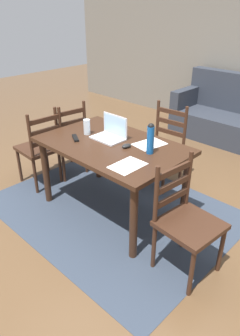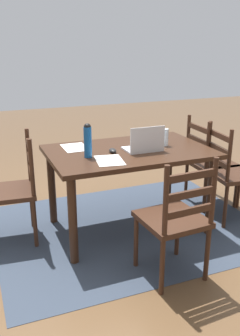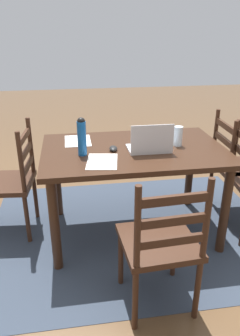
{
  "view_description": "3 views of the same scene",
  "coord_description": "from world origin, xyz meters",
  "px_view_note": "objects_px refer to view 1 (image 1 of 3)",
  "views": [
    {
      "loc": [
        2.0,
        -1.96,
        1.98
      ],
      "look_at": [
        0.04,
        0.07,
        0.48
      ],
      "focal_mm": 33.73,
      "sensor_mm": 36.0,
      "label": 1
    },
    {
      "loc": [
        1.25,
        2.88,
        1.66
      ],
      "look_at": [
        0.05,
        -0.1,
        0.57
      ],
      "focal_mm": 39.38,
      "sensor_mm": 36.0,
      "label": 2
    },
    {
      "loc": [
        0.48,
        2.37,
        1.65
      ],
      "look_at": [
        0.12,
        0.05,
        0.63
      ],
      "focal_mm": 35.09,
      "sensor_mm": 36.0,
      "label": 3
    }
  ],
  "objects_px": {
    "dining_table": "(112,153)",
    "couch": "(233,118)",
    "chair_right_near": "(186,221)",
    "tv_remote": "(75,138)",
    "chair_far_head": "(162,147)",
    "chair_left_near": "(41,148)",
    "drinking_glass": "(87,127)",
    "laptop": "(111,133)",
    "computer_mouse": "(126,146)",
    "chair_left_far": "(66,139)",
    "water_bottle": "(150,138)"
  },
  "relations": [
    {
      "from": "dining_table",
      "to": "chair_far_head",
      "type": "xyz_separation_m",
      "value": [
        -0.0,
        0.83,
        -0.2
      ]
    },
    {
      "from": "chair_right_near",
      "to": "laptop",
      "type": "distance_m",
      "value": 1.2
    },
    {
      "from": "chair_far_head",
      "to": "chair_left_far",
      "type": "xyz_separation_m",
      "value": [
        -1.0,
        -0.65,
        0.0
      ]
    },
    {
      "from": "dining_table",
      "to": "chair_left_near",
      "type": "bearing_deg",
      "value": -169.47
    },
    {
      "from": "dining_table",
      "to": "chair_left_far",
      "type": "xyz_separation_m",
      "value": [
        -1.0,
        0.18,
        -0.2
      ]
    },
    {
      "from": "dining_table",
      "to": "tv_remote",
      "type": "bearing_deg",
      "value": -153.21
    },
    {
      "from": "couch",
      "to": "tv_remote",
      "type": "relative_size",
      "value": 10.59
    },
    {
      "from": "chair_far_head",
      "to": "water_bottle",
      "type": "distance_m",
      "value": 0.96
    },
    {
      "from": "chair_far_head",
      "to": "computer_mouse",
      "type": "height_order",
      "value": "chair_far_head"
    },
    {
      "from": "chair_right_near",
      "to": "water_bottle",
      "type": "xyz_separation_m",
      "value": [
        -0.6,
        0.26,
        0.45
      ]
    },
    {
      "from": "dining_table",
      "to": "laptop",
      "type": "relative_size",
      "value": 4.44
    },
    {
      "from": "computer_mouse",
      "to": "drinking_glass",
      "type": "bearing_deg",
      "value": -170.46
    },
    {
      "from": "dining_table",
      "to": "tv_remote",
      "type": "xyz_separation_m",
      "value": [
        -0.34,
        -0.17,
        0.11
      ]
    },
    {
      "from": "chair_right_near",
      "to": "couch",
      "type": "bearing_deg",
      "value": 109.47
    },
    {
      "from": "water_bottle",
      "to": "chair_left_far",
      "type": "bearing_deg",
      "value": 176.08
    },
    {
      "from": "chair_left_near",
      "to": "chair_left_far",
      "type": "distance_m",
      "value": 0.37
    },
    {
      "from": "chair_right_near",
      "to": "tv_remote",
      "type": "height_order",
      "value": "chair_right_near"
    },
    {
      "from": "chair_far_head",
      "to": "tv_remote",
      "type": "distance_m",
      "value": 1.11
    },
    {
      "from": "laptop",
      "to": "water_bottle",
      "type": "height_order",
      "value": "water_bottle"
    },
    {
      "from": "dining_table",
      "to": "drinking_glass",
      "type": "bearing_deg",
      "value": -178.95
    },
    {
      "from": "chair_left_far",
      "to": "laptop",
      "type": "xyz_separation_m",
      "value": [
        0.9,
        -0.09,
        0.36
      ]
    },
    {
      "from": "couch",
      "to": "water_bottle",
      "type": "bearing_deg",
      "value": -80.86
    },
    {
      "from": "dining_table",
      "to": "couch",
      "type": "xyz_separation_m",
      "value": [
        -0.02,
        2.7,
        -0.31
      ]
    },
    {
      "from": "chair_left_far",
      "to": "computer_mouse",
      "type": "distance_m",
      "value": 1.22
    },
    {
      "from": "couch",
      "to": "tv_remote",
      "type": "xyz_separation_m",
      "value": [
        -0.33,
        -2.88,
        0.42
      ]
    },
    {
      "from": "dining_table",
      "to": "drinking_glass",
      "type": "height_order",
      "value": "drinking_glass"
    },
    {
      "from": "dining_table",
      "to": "chair_right_near",
      "type": "bearing_deg",
      "value": -10.2
    },
    {
      "from": "chair_left_near",
      "to": "chair_far_head",
      "type": "bearing_deg",
      "value": 45.53
    },
    {
      "from": "couch",
      "to": "computer_mouse",
      "type": "distance_m",
      "value": 2.72
    },
    {
      "from": "chair_far_head",
      "to": "chair_left_far",
      "type": "distance_m",
      "value": 1.19
    },
    {
      "from": "water_bottle",
      "to": "dining_table",
      "type": "bearing_deg",
      "value": -168.41
    },
    {
      "from": "chair_far_head",
      "to": "chair_left_near",
      "type": "bearing_deg",
      "value": -134.47
    },
    {
      "from": "couch",
      "to": "laptop",
      "type": "xyz_separation_m",
      "value": [
        -0.09,
        -2.61,
        0.47
      ]
    },
    {
      "from": "chair_left_near",
      "to": "couch",
      "type": "bearing_deg",
      "value": 71.21
    },
    {
      "from": "chair_left_far",
      "to": "drinking_glass",
      "type": "relative_size",
      "value": 6.08
    },
    {
      "from": "chair_far_head",
      "to": "dining_table",
      "type": "bearing_deg",
      "value": -89.83
    },
    {
      "from": "chair_right_near",
      "to": "water_bottle",
      "type": "relative_size",
      "value": 3.34
    },
    {
      "from": "drinking_glass",
      "to": "chair_left_near",
      "type": "bearing_deg",
      "value": -164.43
    },
    {
      "from": "chair_right_near",
      "to": "laptop",
      "type": "bearing_deg",
      "value": 166.15
    },
    {
      "from": "computer_mouse",
      "to": "chair_right_near",
      "type": "bearing_deg",
      "value": -8.27
    },
    {
      "from": "chair_far_head",
      "to": "tv_remote",
      "type": "xyz_separation_m",
      "value": [
        -0.34,
        -1.0,
        0.31
      ]
    },
    {
      "from": "dining_table",
      "to": "chair_right_near",
      "type": "height_order",
      "value": "chair_right_near"
    },
    {
      "from": "water_bottle",
      "to": "tv_remote",
      "type": "relative_size",
      "value": 1.67
    },
    {
      "from": "chair_far_head",
      "to": "chair_left_far",
      "type": "bearing_deg",
      "value": -146.85
    },
    {
      "from": "chair_left_far",
      "to": "chair_right_near",
      "type": "relative_size",
      "value": 1.0
    },
    {
      "from": "chair_left_far",
      "to": "dining_table",
      "type": "bearing_deg",
      "value": -10.14
    },
    {
      "from": "laptop",
      "to": "dining_table",
      "type": "bearing_deg",
      "value": -41.28
    },
    {
      "from": "drinking_glass",
      "to": "laptop",
      "type": "bearing_deg",
      "value": 21.54
    },
    {
      "from": "dining_table",
      "to": "computer_mouse",
      "type": "bearing_deg",
      "value": 9.63
    },
    {
      "from": "chair_left_near",
      "to": "water_bottle",
      "type": "distance_m",
      "value": 1.5
    }
  ]
}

